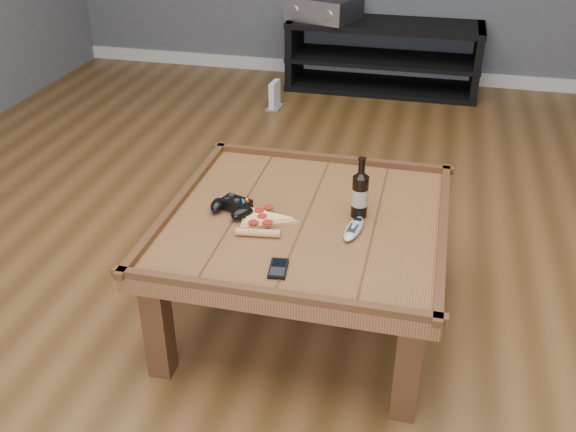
% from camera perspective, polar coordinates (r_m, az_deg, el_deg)
% --- Properties ---
extents(ground, '(6.00, 6.00, 0.00)m').
position_cam_1_polar(ground, '(2.58, 1.45, -8.74)').
color(ground, '#4E3216').
rests_on(ground, ground).
extents(baseboard, '(5.00, 0.02, 0.10)m').
position_cam_1_polar(baseboard, '(5.21, 8.56, 12.48)').
color(baseboard, silver).
rests_on(baseboard, ground).
extents(coffee_table, '(1.03, 1.03, 0.48)m').
position_cam_1_polar(coffee_table, '(2.35, 1.57, -1.34)').
color(coffee_table, '#5A3319').
rests_on(coffee_table, ground).
extents(media_console, '(1.40, 0.45, 0.50)m').
position_cam_1_polar(media_console, '(4.92, 8.44, 13.82)').
color(media_console, black).
rests_on(media_console, ground).
extents(beer_bottle, '(0.06, 0.06, 0.23)m').
position_cam_1_polar(beer_bottle, '(2.30, 6.42, 2.03)').
color(beer_bottle, black).
rests_on(beer_bottle, coffee_table).
extents(game_controller, '(0.18, 0.15, 0.05)m').
position_cam_1_polar(game_controller, '(2.34, -4.97, 0.82)').
color(game_controller, black).
rests_on(game_controller, coffee_table).
extents(pizza_slice, '(0.20, 0.29, 0.03)m').
position_cam_1_polar(pizza_slice, '(2.28, -2.36, -0.44)').
color(pizza_slice, tan).
rests_on(pizza_slice, coffee_table).
extents(smartphone, '(0.07, 0.11, 0.01)m').
position_cam_1_polar(smartphone, '(2.04, -0.87, -4.69)').
color(smartphone, black).
rests_on(smartphone, coffee_table).
extents(remote_control, '(0.08, 0.18, 0.03)m').
position_cam_1_polar(remote_control, '(2.24, 5.86, -1.11)').
color(remote_control, '#A2A8B0').
rests_on(remote_control, coffee_table).
extents(av_receiver, '(0.56, 0.51, 0.16)m').
position_cam_1_polar(av_receiver, '(4.89, 3.21, 18.03)').
color(av_receiver, black).
rests_on(av_receiver, media_console).
extents(game_console, '(0.10, 0.16, 0.19)m').
position_cam_1_polar(game_console, '(4.54, -1.20, 10.60)').
color(game_console, gray).
rests_on(game_console, ground).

